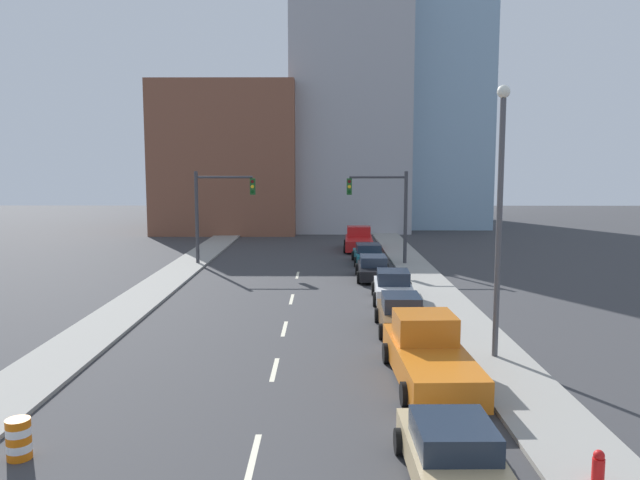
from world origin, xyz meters
The scene contains 22 objects.
sidewalk_left centered at (-7.59, 44.95, 0.07)m, with size 2.49×89.90×0.14m.
sidewalk_right centered at (7.59, 44.95, 0.07)m, with size 2.49×89.90×0.14m.
lane_stripe_at_9m centered at (0.00, 8.73, 0.00)m, with size 0.16×2.40×0.01m, color beige.
lane_stripe_at_15m centered at (0.00, 14.99, 0.00)m, with size 0.16×2.40×0.01m, color beige.
lane_stripe_at_20m centered at (0.00, 20.19, 0.00)m, with size 0.16×2.40×0.01m, color beige.
lane_stripe_at_26m centered at (0.00, 25.94, 0.00)m, with size 0.16×2.40×0.01m, color beige.
lane_stripe_at_33m centered at (0.00, 32.93, 0.00)m, with size 0.16×2.40×0.01m, color beige.
building_brick_left centered at (-8.15, 61.63, 7.41)m, with size 14.00×16.00×14.81m.
building_office_center centered at (4.21, 65.63, 13.01)m, with size 12.00×20.00×26.03m.
building_glass_right centered at (12.76, 69.63, 14.55)m, with size 13.00×20.00×29.11m.
traffic_signal_left centered at (-5.86, 36.98, 4.10)m, with size 4.11×0.35×6.36m.
traffic_signal_right centered at (6.02, 36.98, 4.10)m, with size 4.11×0.35×6.36m.
traffic_barrel centered at (-5.40, 8.61, 0.47)m, with size 0.56×0.56×0.95m.
street_lamp centered at (7.61, 16.12, 5.39)m, with size 0.44×0.44×9.41m.
fire_hydrant centered at (7.40, 7.37, 0.41)m, with size 0.26×0.26×0.84m.
sedan_tan centered at (4.40, 7.59, 0.62)m, with size 2.19×4.36×1.36m.
pickup_truck_orange centered at (4.95, 14.00, 0.81)m, with size 2.59×6.27×1.97m.
sedan_brown centered at (4.80, 19.96, 0.67)m, with size 2.06×4.32×1.49m.
sedan_white centered at (5.10, 25.63, 0.70)m, with size 2.23×4.36×1.53m.
sedan_black centered at (4.58, 31.67, 0.65)m, with size 2.10×4.69×1.39m.
sedan_teal centered at (4.70, 37.63, 0.63)m, with size 2.19×4.51×1.36m.
pickup_truck_red centered at (4.42, 44.40, 0.76)m, with size 2.56×5.41×1.86m.
Camera 1 is at (1.65, -5.07, 6.75)m, focal length 35.00 mm.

